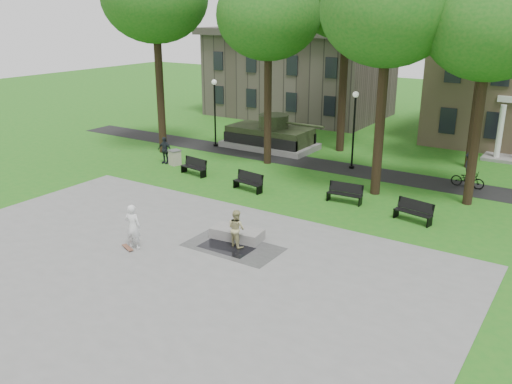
% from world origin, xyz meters
% --- Properties ---
extents(ground, '(120.00, 120.00, 0.00)m').
position_xyz_m(ground, '(0.00, 0.00, 0.00)').
color(ground, '#1D6317').
rests_on(ground, ground).
extents(plaza, '(22.00, 16.00, 0.02)m').
position_xyz_m(plaza, '(0.00, -5.00, 0.01)').
color(plaza, gray).
rests_on(plaza, ground).
extents(footpath, '(44.00, 2.60, 0.01)m').
position_xyz_m(footpath, '(0.00, 12.00, 0.01)').
color(footpath, black).
rests_on(footpath, ground).
extents(building_left, '(15.00, 10.00, 7.20)m').
position_xyz_m(building_left, '(-11.00, 26.50, 3.60)').
color(building_left, '#4C443D').
rests_on(building_left, ground).
extents(tree_1, '(6.20, 6.20, 11.63)m').
position_xyz_m(tree_1, '(-4.50, 10.50, 8.95)').
color(tree_1, black).
rests_on(tree_1, ground).
extents(tree_2, '(6.60, 6.60, 12.16)m').
position_xyz_m(tree_2, '(3.50, 8.50, 9.32)').
color(tree_2, black).
rests_on(tree_2, ground).
extents(tree_3, '(6.00, 6.00, 11.19)m').
position_xyz_m(tree_3, '(8.00, 9.50, 8.60)').
color(tree_3, black).
rests_on(tree_3, ground).
extents(tree_5, '(6.40, 6.40, 12.44)m').
position_xyz_m(tree_5, '(6.50, 16.50, 9.67)').
color(tree_5, black).
rests_on(tree_5, ground).
extents(lamp_left, '(0.36, 0.36, 4.73)m').
position_xyz_m(lamp_left, '(-10.00, 12.30, 2.79)').
color(lamp_left, black).
rests_on(lamp_left, ground).
extents(lamp_mid, '(0.36, 0.36, 4.73)m').
position_xyz_m(lamp_mid, '(0.50, 12.30, 2.79)').
color(lamp_mid, black).
rests_on(lamp_mid, ground).
extents(tank_monument, '(7.45, 3.40, 2.40)m').
position_xyz_m(tank_monument, '(-6.46, 14.00, 0.86)').
color(tank_monument, gray).
rests_on(tank_monument, ground).
extents(puddle, '(2.20, 1.20, 0.00)m').
position_xyz_m(puddle, '(0.96, -1.47, 0.02)').
color(puddle, black).
rests_on(puddle, plaza).
extents(concrete_block, '(2.29, 1.23, 0.45)m').
position_xyz_m(concrete_block, '(0.82, -0.47, 0.24)').
color(concrete_block, gray).
rests_on(concrete_block, plaza).
extents(skateboard, '(0.80, 0.48, 0.07)m').
position_xyz_m(skateboard, '(-2.34, -3.77, 0.06)').
color(skateboard, brown).
rests_on(skateboard, plaza).
extents(skateboarder, '(0.77, 0.60, 1.89)m').
position_xyz_m(skateboarder, '(-2.16, -3.56, 0.96)').
color(skateboarder, silver).
rests_on(skateboarder, plaza).
extents(friend_watching, '(0.89, 0.77, 1.59)m').
position_xyz_m(friend_watching, '(1.24, -1.12, 0.81)').
color(friend_watching, tan).
rests_on(friend_watching, plaza).
extents(pedestrian_walker, '(1.05, 0.55, 1.71)m').
position_xyz_m(pedestrian_walker, '(-9.94, 6.91, 0.86)').
color(pedestrian_walker, black).
rests_on(pedestrian_walker, ground).
extents(cyclist, '(1.82, 1.04, 2.01)m').
position_xyz_m(cyclist, '(7.36, 12.27, 0.82)').
color(cyclist, black).
rests_on(cyclist, ground).
extents(park_bench_0, '(1.85, 0.80, 1.00)m').
position_xyz_m(park_bench_0, '(-6.78, 5.98, 0.52)').
color(park_bench_0, black).
rests_on(park_bench_0, ground).
extents(park_bench_1, '(1.85, 0.78, 1.00)m').
position_xyz_m(park_bench_1, '(-2.45, 5.29, 0.52)').
color(park_bench_1, black).
rests_on(park_bench_1, ground).
extents(park_bench_2, '(1.83, 0.64, 1.00)m').
position_xyz_m(park_bench_2, '(2.73, 6.35, 0.52)').
color(park_bench_2, black).
rests_on(park_bench_2, ground).
extents(park_bench_3, '(1.85, 0.87, 1.00)m').
position_xyz_m(park_bench_3, '(6.45, 5.67, 0.52)').
color(park_bench_3, black).
rests_on(park_bench_3, ground).
extents(trash_bin, '(0.83, 0.83, 0.96)m').
position_xyz_m(trash_bin, '(-9.16, 6.96, 0.49)').
color(trash_bin, '#A79E8A').
rests_on(trash_bin, ground).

